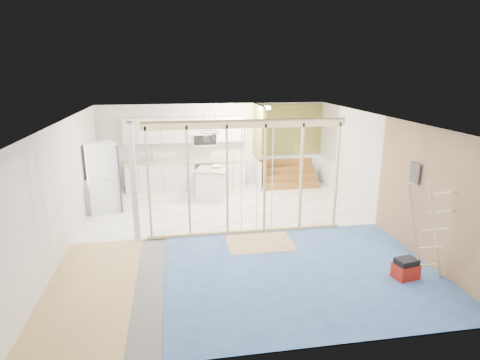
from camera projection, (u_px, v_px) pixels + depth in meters
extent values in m
cube|color=slate|center=(233.00, 234.00, 9.11)|extent=(7.00, 8.00, 0.01)
cube|color=white|center=(232.00, 119.00, 8.41)|extent=(7.00, 8.00, 0.01)
cube|color=silver|center=(214.00, 146.00, 12.56)|extent=(7.00, 0.01, 2.60)
cube|color=silver|center=(280.00, 264.00, 4.96)|extent=(7.00, 0.01, 2.60)
cube|color=silver|center=(64.00, 187.00, 8.20)|extent=(0.01, 8.00, 2.60)
cube|color=silver|center=(381.00, 172.00, 9.32)|extent=(0.01, 8.00, 2.60)
cube|color=white|center=(222.00, 205.00, 11.01)|extent=(7.00, 4.00, 0.02)
cube|color=#4C7BBA|center=(303.00, 273.00, 7.37)|extent=(5.00, 4.00, 0.02)
cube|color=#D2B86B|center=(90.00, 291.00, 6.77)|extent=(1.50, 4.00, 0.02)
cube|color=tan|center=(260.00, 243.00, 8.62)|extent=(1.40, 1.00, 0.01)
cube|color=#DFB988|center=(246.00, 124.00, 8.49)|extent=(4.40, 0.09, 0.18)
cube|color=#DFB988|center=(246.00, 231.00, 9.15)|extent=(4.40, 0.09, 0.06)
cube|color=silver|center=(134.00, 183.00, 8.43)|extent=(0.12, 0.14, 2.60)
cube|color=#DFB988|center=(148.00, 183.00, 8.47)|extent=(0.04, 0.09, 2.40)
cube|color=#DFB988|center=(188.00, 181.00, 8.61)|extent=(0.04, 0.09, 2.40)
cube|color=#DFB988|center=(227.00, 179.00, 8.74)|extent=(0.04, 0.09, 2.40)
cube|color=#DFB988|center=(265.00, 178.00, 8.88)|extent=(0.04, 0.09, 2.40)
cube|color=#DFB988|center=(301.00, 176.00, 9.01)|extent=(0.04, 0.09, 2.40)
cube|color=#DFB988|center=(336.00, 174.00, 9.14)|extent=(0.04, 0.09, 2.40)
cylinder|color=silver|center=(242.00, 183.00, 8.79)|extent=(0.02, 0.02, 2.35)
cylinder|color=silver|center=(272.00, 180.00, 8.94)|extent=(0.02, 0.02, 2.35)
cylinder|color=silver|center=(257.00, 181.00, 8.87)|extent=(0.02, 0.02, 2.35)
cube|color=white|center=(186.00, 176.00, 12.36)|extent=(3.60, 0.60, 0.88)
cube|color=#C6B09A|center=(186.00, 161.00, 12.24)|extent=(3.66, 0.64, 0.05)
cube|color=white|center=(103.00, 189.00, 10.95)|extent=(0.60, 1.60, 0.88)
cube|color=#C6B09A|center=(102.00, 173.00, 10.83)|extent=(0.64, 1.64, 0.05)
cube|color=white|center=(184.00, 130.00, 12.10)|extent=(3.60, 0.34, 0.75)
cube|color=white|center=(205.00, 139.00, 12.24)|extent=(0.72, 0.38, 0.36)
cube|color=black|center=(205.00, 140.00, 12.06)|extent=(0.68, 0.02, 0.30)
cube|color=olive|center=(257.00, 131.00, 12.21)|extent=(0.10, 0.90, 1.60)
cube|color=white|center=(257.00, 174.00, 12.57)|extent=(0.10, 0.90, 0.90)
cube|color=olive|center=(263.00, 115.00, 11.39)|extent=(0.10, 0.50, 0.50)
cube|color=olive|center=(288.00, 129.00, 12.79)|extent=(2.20, 0.04, 1.60)
cube|color=white|center=(287.00, 169.00, 13.14)|extent=(2.20, 0.04, 0.90)
cube|color=olive|center=(292.00, 186.00, 12.50)|extent=(1.70, 0.26, 0.20)
cube|color=olive|center=(290.00, 177.00, 12.69)|extent=(1.70, 0.26, 0.20)
cube|color=olive|center=(288.00, 169.00, 12.88)|extent=(1.70, 0.26, 0.20)
cube|color=olive|center=(286.00, 162.00, 13.08)|extent=(1.70, 0.26, 0.20)
torus|color=black|center=(210.00, 132.00, 10.32)|extent=(0.52, 0.52, 0.02)
cylinder|color=black|center=(204.00, 123.00, 10.23)|extent=(0.01, 0.01, 0.50)
cylinder|color=black|center=(216.00, 122.00, 10.27)|extent=(0.01, 0.01, 0.50)
cylinder|color=#3D3D43|center=(207.00, 139.00, 10.25)|extent=(0.14, 0.14, 0.14)
cylinder|color=#3D3D43|center=(214.00, 136.00, 10.47)|extent=(0.12, 0.12, 0.12)
cube|color=#A67F5A|center=(434.00, 199.00, 7.41)|extent=(0.02, 4.00, 2.60)
cube|color=#3D3D43|center=(415.00, 173.00, 7.88)|extent=(0.04, 0.30, 0.40)
cylinder|color=#FFEABF|center=(265.00, 108.00, 11.50)|extent=(0.32, 0.32, 0.08)
cube|color=white|center=(102.00, 177.00, 10.40)|extent=(1.00, 0.98, 1.81)
cube|color=#3D3D43|center=(117.00, 177.00, 10.46)|extent=(0.27, 0.68, 1.77)
cube|color=white|center=(213.00, 185.00, 11.54)|extent=(1.02, 1.02, 0.81)
cube|color=#C6B09A|center=(213.00, 170.00, 11.42)|extent=(1.14, 1.14, 0.05)
imported|color=silver|center=(217.00, 166.00, 11.54)|extent=(0.29, 0.29, 0.07)
imported|color=silver|center=(153.00, 155.00, 12.13)|extent=(0.16, 0.16, 0.33)
imported|color=white|center=(238.00, 155.00, 12.42)|extent=(0.11, 0.11, 0.21)
cube|color=#9C1A0E|center=(405.00, 271.00, 7.14)|extent=(0.46, 0.38, 0.29)
cube|color=black|center=(407.00, 262.00, 7.09)|extent=(0.41, 0.33, 0.10)
cube|color=tan|center=(415.00, 233.00, 6.95)|extent=(0.40, 0.20, 1.75)
cube|color=tan|center=(435.00, 231.00, 7.01)|extent=(0.40, 0.20, 1.75)
cube|color=tan|center=(423.00, 265.00, 7.16)|extent=(0.40, 0.21, 0.12)
cube|color=tan|center=(429.00, 248.00, 7.08)|extent=(0.40, 0.21, 0.12)
cube|color=tan|center=(435.00, 230.00, 7.00)|extent=(0.40, 0.21, 0.12)
cube|color=tan|center=(441.00, 212.00, 6.92)|extent=(0.40, 0.21, 0.12)
cube|color=tan|center=(448.00, 193.00, 6.84)|extent=(0.40, 0.21, 0.12)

